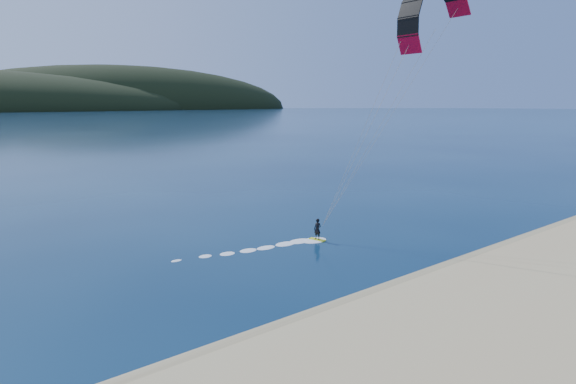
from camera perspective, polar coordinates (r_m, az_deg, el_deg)
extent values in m
plane|color=#071E38|center=(19.57, 13.51, -19.90)|extent=(1800.00, 1800.00, 0.00)
cube|color=#927F55|center=(22.24, 4.11, -15.51)|extent=(220.00, 2.50, 0.10)
ellipsoid|color=black|center=(817.39, -18.61, 9.57)|extent=(600.00, 240.00, 140.00)
cube|color=yellow|center=(34.43, 3.61, -5.84)|extent=(0.71, 1.32, 0.07)
imported|color=black|center=(34.21, 3.63, -4.55)|extent=(0.50, 0.64, 1.55)
cylinder|color=gray|center=(35.04, 11.13, 7.83)|extent=(0.02, 0.02, 16.68)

